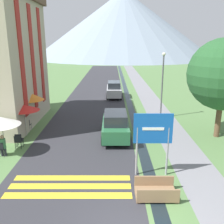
{
  "coord_description": "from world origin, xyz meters",
  "views": [
    {
      "loc": [
        -0.63,
        -6.88,
        6.24
      ],
      "look_at": [
        -0.54,
        10.0,
        1.45
      ],
      "focal_mm": 40.0,
      "sensor_mm": 36.0,
      "label": 1
    }
  ],
  "objects_px": {
    "cafe_umbrella_rear_orange": "(29,97)",
    "person_standing_terrace": "(11,126)",
    "parked_car_far": "(113,89)",
    "person_seated_near": "(22,123)",
    "cafe_umbrella_middle_red": "(23,108)",
    "cafe_chair_near_left": "(17,141)",
    "tree_by_path": "(222,74)",
    "person_seated_far": "(1,145)",
    "cafe_umbrella_front_white": "(0,121)",
    "road_sign": "(152,135)",
    "cafe_chair_middle": "(17,132)",
    "footbridge": "(155,191)",
    "cafe_chair_near_right": "(18,139)",
    "parked_car_near": "(114,125)",
    "streetlamp": "(161,80)",
    "cafe_chair_far_right": "(26,124)"
  },
  "relations": [
    {
      "from": "cafe_umbrella_rear_orange",
      "to": "person_standing_terrace",
      "type": "height_order",
      "value": "cafe_umbrella_rear_orange"
    },
    {
      "from": "parked_car_far",
      "to": "person_seated_near",
      "type": "xyz_separation_m",
      "value": [
        -6.5,
        -11.7,
        -0.23
      ]
    },
    {
      "from": "cafe_umbrella_middle_red",
      "to": "cafe_chair_near_left",
      "type": "bearing_deg",
      "value": -83.65
    },
    {
      "from": "person_seated_near",
      "to": "tree_by_path",
      "type": "bearing_deg",
      "value": -3.21
    },
    {
      "from": "person_seated_far",
      "to": "cafe_umbrella_middle_red",
      "type": "bearing_deg",
      "value": 85.63
    },
    {
      "from": "cafe_umbrella_front_white",
      "to": "person_seated_near",
      "type": "height_order",
      "value": "cafe_umbrella_front_white"
    },
    {
      "from": "road_sign",
      "to": "cafe_chair_middle",
      "type": "xyz_separation_m",
      "value": [
        -8.1,
        4.64,
        -1.55
      ]
    },
    {
      "from": "parked_car_far",
      "to": "cafe_chair_middle",
      "type": "height_order",
      "value": "parked_car_far"
    },
    {
      "from": "parked_car_far",
      "to": "cafe_chair_near_left",
      "type": "bearing_deg",
      "value": -112.02
    },
    {
      "from": "footbridge",
      "to": "cafe_chair_near_right",
      "type": "distance_m",
      "value": 9.08
    },
    {
      "from": "footbridge",
      "to": "tree_by_path",
      "type": "relative_size",
      "value": 0.26
    },
    {
      "from": "parked_car_near",
      "to": "parked_car_far",
      "type": "xyz_separation_m",
      "value": [
        0.0,
        12.76,
        0.0
      ]
    },
    {
      "from": "cafe_chair_middle",
      "to": "cafe_umbrella_front_white",
      "type": "height_order",
      "value": "cafe_umbrella_front_white"
    },
    {
      "from": "cafe_chair_near_right",
      "to": "cafe_umbrella_rear_orange",
      "type": "bearing_deg",
      "value": 69.45
    },
    {
      "from": "footbridge",
      "to": "cafe_chair_middle",
      "type": "xyz_separation_m",
      "value": [
        -8.03,
        6.42,
        0.29
      ]
    },
    {
      "from": "cafe_chair_near_left",
      "to": "person_standing_terrace",
      "type": "distance_m",
      "value": 1.5
    },
    {
      "from": "road_sign",
      "to": "person_standing_terrace",
      "type": "distance_m",
      "value": 9.36
    },
    {
      "from": "cafe_umbrella_front_white",
      "to": "person_seated_near",
      "type": "xyz_separation_m",
      "value": [
        -0.13,
        3.51,
        -1.3
      ]
    },
    {
      "from": "tree_by_path",
      "to": "cafe_chair_middle",
      "type": "bearing_deg",
      "value": -178.12
    },
    {
      "from": "streetlamp",
      "to": "cafe_chair_near_right",
      "type": "bearing_deg",
      "value": -148.12
    },
    {
      "from": "parked_car_far",
      "to": "tree_by_path",
      "type": "bearing_deg",
      "value": -61.03
    },
    {
      "from": "footbridge",
      "to": "road_sign",
      "type": "bearing_deg",
      "value": 87.61
    },
    {
      "from": "road_sign",
      "to": "tree_by_path",
      "type": "xyz_separation_m",
      "value": [
        5.22,
        5.08,
        2.14
      ]
    },
    {
      "from": "parked_car_far",
      "to": "streetlamp",
      "type": "distance_m",
      "value": 9.28
    },
    {
      "from": "cafe_chair_far_right",
      "to": "person_seated_far",
      "type": "bearing_deg",
      "value": -107.74
    },
    {
      "from": "road_sign",
      "to": "person_seated_far",
      "type": "xyz_separation_m",
      "value": [
        -8.01,
        2.07,
        -1.38
      ]
    },
    {
      "from": "streetlamp",
      "to": "tree_by_path",
      "type": "distance_m",
      "value": 5.38
    },
    {
      "from": "road_sign",
      "to": "parked_car_far",
      "type": "relative_size",
      "value": 0.7
    },
    {
      "from": "footbridge",
      "to": "tree_by_path",
      "type": "xyz_separation_m",
      "value": [
        5.3,
        6.86,
        3.98
      ]
    },
    {
      "from": "parked_car_far",
      "to": "tree_by_path",
      "type": "distance_m",
      "value": 14.61
    },
    {
      "from": "parked_car_far",
      "to": "cafe_chair_middle",
      "type": "distance_m",
      "value": 14.41
    },
    {
      "from": "cafe_chair_near_left",
      "to": "cafe_chair_middle",
      "type": "bearing_deg",
      "value": 106.53
    },
    {
      "from": "parked_car_near",
      "to": "cafe_umbrella_rear_orange",
      "type": "distance_m",
      "value": 6.92
    },
    {
      "from": "cafe_umbrella_rear_orange",
      "to": "cafe_chair_far_right",
      "type": "bearing_deg",
      "value": -91.3
    },
    {
      "from": "cafe_chair_near_right",
      "to": "streetlamp",
      "type": "xyz_separation_m",
      "value": [
        9.8,
        6.1,
        2.68
      ]
    },
    {
      "from": "footbridge",
      "to": "person_seated_far",
      "type": "height_order",
      "value": "person_seated_far"
    },
    {
      "from": "road_sign",
      "to": "streetlamp",
      "type": "distance_m",
      "value": 9.75
    },
    {
      "from": "footbridge",
      "to": "cafe_umbrella_rear_orange",
      "type": "height_order",
      "value": "cafe_umbrella_rear_orange"
    },
    {
      "from": "road_sign",
      "to": "cafe_umbrella_rear_orange",
      "type": "height_order",
      "value": "road_sign"
    },
    {
      "from": "footbridge",
      "to": "parked_car_near",
      "type": "distance_m",
      "value": 6.78
    },
    {
      "from": "road_sign",
      "to": "person_seated_near",
      "type": "height_order",
      "value": "road_sign"
    },
    {
      "from": "footbridge",
      "to": "person_standing_terrace",
      "type": "height_order",
      "value": "person_standing_terrace"
    },
    {
      "from": "cafe_chair_far_right",
      "to": "tree_by_path",
      "type": "height_order",
      "value": "tree_by_path"
    },
    {
      "from": "footbridge",
      "to": "person_standing_terrace",
      "type": "xyz_separation_m",
      "value": [
        -8.21,
        6.02,
        0.79
      ]
    },
    {
      "from": "cafe_chair_near_right",
      "to": "person_standing_terrace",
      "type": "height_order",
      "value": "person_standing_terrace"
    },
    {
      "from": "road_sign",
      "to": "cafe_chair_middle",
      "type": "distance_m",
      "value": 9.46
    },
    {
      "from": "cafe_chair_far_right",
      "to": "person_seated_near",
      "type": "xyz_separation_m",
      "value": [
        -0.17,
        -0.37,
        0.17
      ]
    },
    {
      "from": "footbridge",
      "to": "tree_by_path",
      "type": "distance_m",
      "value": 9.54
    },
    {
      "from": "road_sign",
      "to": "parked_car_far",
      "type": "height_order",
      "value": "road_sign"
    },
    {
      "from": "road_sign",
      "to": "footbridge",
      "type": "xyz_separation_m",
      "value": [
        -0.07,
        -1.78,
        -1.84
      ]
    }
  ]
}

